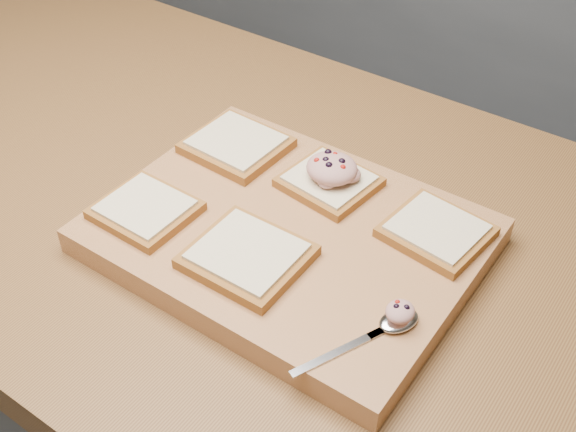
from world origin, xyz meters
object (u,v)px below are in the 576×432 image
at_px(bread_far_center, 329,182).
at_px(spoon, 390,325).
at_px(tuna_salad_dollop, 332,168).
at_px(cutting_board, 288,236).

distance_m(bread_far_center, spoon, 0.25).
xyz_separation_m(tuna_salad_dollop, spoon, (0.18, -0.17, -0.03)).
bearing_deg(bread_far_center, cutting_board, -90.04).
bearing_deg(spoon, cutting_board, 158.53).
bearing_deg(spoon, tuna_salad_dollop, 137.35).
xyz_separation_m(bread_far_center, spoon, (0.19, -0.17, -0.00)).
bearing_deg(cutting_board, tuna_salad_dollop, 88.06).
height_order(tuna_salad_dollop, spoon, tuna_salad_dollop).
distance_m(tuna_salad_dollop, spoon, 0.25).
bearing_deg(cutting_board, bread_far_center, 89.96).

